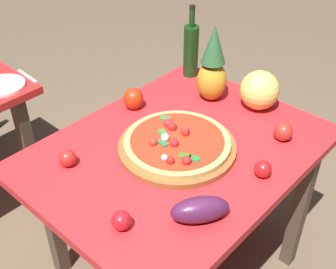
{
  "coord_description": "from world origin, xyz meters",
  "views": [
    {
      "loc": [
        -1.05,
        -0.9,
        1.85
      ],
      "look_at": [
        -0.01,
        0.04,
        0.81
      ],
      "focal_mm": 46.15,
      "sensor_mm": 36.0,
      "label": 1
    }
  ],
  "objects_px": {
    "dinner_plate": "(3,86)",
    "knife_utensil": "(27,76)",
    "eggplant": "(200,210)",
    "tomato_by_bottle": "(263,169)",
    "bell_pepper": "(133,99)",
    "tomato_near_board": "(121,221)",
    "melon": "(260,90)",
    "pizza_board": "(177,147)",
    "pineapple_left": "(212,68)",
    "display_table": "(178,165)",
    "tomato_beside_pepper": "(283,132)",
    "pizza": "(177,142)",
    "tomato_at_corner": "(67,158)",
    "wine_bottle": "(191,50)"
  },
  "relations": [
    {
      "from": "melon",
      "to": "tomato_near_board",
      "type": "height_order",
      "value": "melon"
    },
    {
      "from": "melon",
      "to": "tomato_near_board",
      "type": "relative_size",
      "value": 2.69
    },
    {
      "from": "wine_bottle",
      "to": "eggplant",
      "type": "relative_size",
      "value": 1.84
    },
    {
      "from": "melon",
      "to": "tomato_at_corner",
      "type": "xyz_separation_m",
      "value": [
        -0.85,
        0.31,
        -0.06
      ]
    },
    {
      "from": "pizza_board",
      "to": "eggplant",
      "type": "xyz_separation_m",
      "value": [
        -0.23,
        -0.3,
        0.03
      ]
    },
    {
      "from": "display_table",
      "to": "pizza",
      "type": "distance_m",
      "value": 0.13
    },
    {
      "from": "wine_bottle",
      "to": "bell_pepper",
      "type": "distance_m",
      "value": 0.43
    },
    {
      "from": "pizza",
      "to": "dinner_plate",
      "type": "distance_m",
      "value": 0.99
    },
    {
      "from": "knife_utensil",
      "to": "tomato_beside_pepper",
      "type": "bearing_deg",
      "value": -68.11
    },
    {
      "from": "dinner_plate",
      "to": "knife_utensil",
      "type": "distance_m",
      "value": 0.14
    },
    {
      "from": "pizza_board",
      "to": "bell_pepper",
      "type": "xyz_separation_m",
      "value": [
        0.1,
        0.36,
        0.03
      ]
    },
    {
      "from": "display_table",
      "to": "tomato_beside_pepper",
      "type": "xyz_separation_m",
      "value": [
        0.33,
        -0.28,
        0.13
      ]
    },
    {
      "from": "pineapple_left",
      "to": "bell_pepper",
      "type": "xyz_separation_m",
      "value": [
        -0.3,
        0.21,
        -0.12
      ]
    },
    {
      "from": "melon",
      "to": "tomato_beside_pepper",
      "type": "bearing_deg",
      "value": -123.71
    },
    {
      "from": "pizza",
      "to": "tomato_near_board",
      "type": "xyz_separation_m",
      "value": [
        -0.43,
        -0.14,
        -0.01
      ]
    },
    {
      "from": "pizza_board",
      "to": "bell_pepper",
      "type": "bearing_deg",
      "value": 74.35
    },
    {
      "from": "melon",
      "to": "bell_pepper",
      "type": "relative_size",
      "value": 1.76
    },
    {
      "from": "pizza",
      "to": "tomato_by_bottle",
      "type": "height_order",
      "value": "pizza"
    },
    {
      "from": "pineapple_left",
      "to": "tomato_by_bottle",
      "type": "xyz_separation_m",
      "value": [
        -0.31,
        -0.48,
        -0.13
      ]
    },
    {
      "from": "dinner_plate",
      "to": "tomato_by_bottle",
      "type": "bearing_deg",
      "value": -76.93
    },
    {
      "from": "pizza_board",
      "to": "pizza",
      "type": "height_order",
      "value": "pizza"
    },
    {
      "from": "melon",
      "to": "knife_utensil",
      "type": "distance_m",
      "value": 1.18
    },
    {
      "from": "pineapple_left",
      "to": "dinner_plate",
      "type": "bearing_deg",
      "value": 126.47
    },
    {
      "from": "pizza",
      "to": "knife_utensil",
      "type": "xyz_separation_m",
      "value": [
        -0.07,
        0.97,
        -0.04
      ]
    },
    {
      "from": "dinner_plate",
      "to": "bell_pepper",
      "type": "bearing_deg",
      "value": -63.34
    },
    {
      "from": "pineapple_left",
      "to": "tomato_near_board",
      "type": "xyz_separation_m",
      "value": [
        -0.84,
        -0.28,
        -0.13
      ]
    },
    {
      "from": "pineapple_left",
      "to": "wine_bottle",
      "type": "bearing_deg",
      "value": 62.76
    },
    {
      "from": "bell_pepper",
      "to": "dinner_plate",
      "type": "relative_size",
      "value": 0.47
    },
    {
      "from": "tomato_near_board",
      "to": "eggplant",
      "type": "bearing_deg",
      "value": -39.37
    },
    {
      "from": "eggplant",
      "to": "tomato_beside_pepper",
      "type": "relative_size",
      "value": 2.53
    },
    {
      "from": "wine_bottle",
      "to": "tomato_by_bottle",
      "type": "height_order",
      "value": "wine_bottle"
    },
    {
      "from": "eggplant",
      "to": "tomato_by_bottle",
      "type": "height_order",
      "value": "eggplant"
    },
    {
      "from": "bell_pepper",
      "to": "eggplant",
      "type": "distance_m",
      "value": 0.74
    },
    {
      "from": "bell_pepper",
      "to": "tomato_near_board",
      "type": "height_order",
      "value": "bell_pepper"
    },
    {
      "from": "pizza",
      "to": "eggplant",
      "type": "distance_m",
      "value": 0.38
    },
    {
      "from": "pineapple_left",
      "to": "bell_pepper",
      "type": "relative_size",
      "value": 3.58
    },
    {
      "from": "tomato_by_bottle",
      "to": "tomato_beside_pepper",
      "type": "bearing_deg",
      "value": 13.84
    },
    {
      "from": "bell_pepper",
      "to": "display_table",
      "type": "bearing_deg",
      "value": -104.04
    },
    {
      "from": "knife_utensil",
      "to": "pizza_board",
      "type": "bearing_deg",
      "value": -82.39
    },
    {
      "from": "pizza",
      "to": "melon",
      "type": "bearing_deg",
      "value": -7.72
    },
    {
      "from": "pizza",
      "to": "eggplant",
      "type": "height_order",
      "value": "eggplant"
    },
    {
      "from": "bell_pepper",
      "to": "eggplant",
      "type": "relative_size",
      "value": 0.51
    },
    {
      "from": "dinner_plate",
      "to": "pineapple_left",
      "type": "bearing_deg",
      "value": -53.53
    },
    {
      "from": "display_table",
      "to": "melon",
      "type": "distance_m",
      "value": 0.52
    },
    {
      "from": "knife_utensil",
      "to": "pineapple_left",
      "type": "bearing_deg",
      "value": -56.82
    },
    {
      "from": "pizza",
      "to": "pineapple_left",
      "type": "bearing_deg",
      "value": 19.27
    },
    {
      "from": "display_table",
      "to": "tomato_by_bottle",
      "type": "height_order",
      "value": "tomato_by_bottle"
    },
    {
      "from": "display_table",
      "to": "tomato_near_board",
      "type": "bearing_deg",
      "value": -161.89
    },
    {
      "from": "eggplant",
      "to": "tomato_at_corner",
      "type": "xyz_separation_m",
      "value": [
        -0.12,
        0.55,
        -0.01
      ]
    },
    {
      "from": "knife_utensil",
      "to": "tomato_at_corner",
      "type": "bearing_deg",
      "value": -108.05
    }
  ]
}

